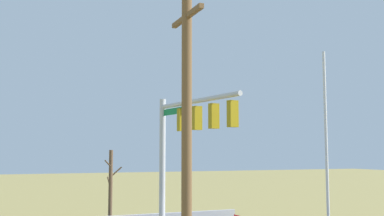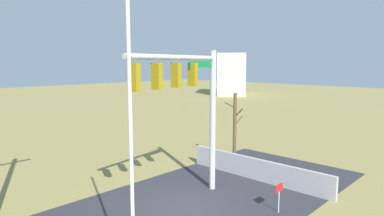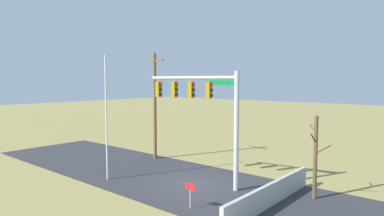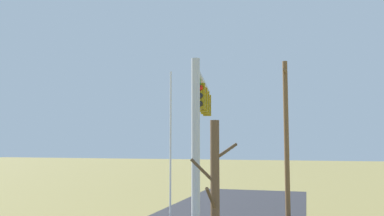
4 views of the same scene
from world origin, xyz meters
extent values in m
plane|color=olive|center=(0.00, 0.00, 0.00)|extent=(160.00, 160.00, 0.00)
cube|color=#B7B5AD|center=(3.55, 0.66, 0.00)|extent=(6.00, 6.00, 0.01)
cube|color=#A8A8AD|center=(5.09, -0.18, 0.56)|extent=(0.20, 8.23, 1.12)
cylinder|color=#B2B5BA|center=(2.55, 0.66, 3.30)|extent=(0.28, 0.28, 6.59)
cylinder|color=#B2B5BA|center=(-0.25, 0.18, 6.24)|extent=(5.62, 1.17, 0.20)
cube|color=#0F7238|center=(1.54, 0.49, 5.96)|extent=(1.78, 0.34, 0.28)
cube|color=#937A0F|center=(0.87, 0.37, 5.54)|extent=(0.30, 0.40, 0.96)
sphere|color=red|center=(1.02, 0.40, 5.84)|extent=(0.22, 0.22, 0.22)
sphere|color=black|center=(1.02, 0.40, 5.54)|extent=(0.22, 0.22, 0.22)
sphere|color=black|center=(1.02, 0.40, 5.24)|extent=(0.22, 0.22, 0.22)
cube|color=#937A0F|center=(-0.28, 0.17, 5.54)|extent=(0.30, 0.40, 0.96)
sphere|color=red|center=(-0.14, 0.20, 5.84)|extent=(0.22, 0.22, 0.22)
sphere|color=black|center=(-0.14, 0.20, 5.54)|extent=(0.22, 0.22, 0.22)
sphere|color=black|center=(-0.14, 0.20, 5.24)|extent=(0.22, 0.22, 0.22)
cube|color=#937A0F|center=(-1.44, -0.03, 5.54)|extent=(0.30, 0.40, 0.96)
sphere|color=red|center=(-1.29, -0.01, 5.84)|extent=(0.22, 0.22, 0.22)
sphere|color=black|center=(-1.29, -0.01, 5.54)|extent=(0.22, 0.22, 0.22)
sphere|color=black|center=(-1.29, -0.01, 5.24)|extent=(0.22, 0.22, 0.22)
cube|color=#937A0F|center=(-2.59, -0.23, 5.54)|extent=(0.30, 0.40, 0.96)
sphere|color=red|center=(-2.45, -0.21, 5.84)|extent=(0.22, 0.22, 0.22)
sphere|color=black|center=(-2.45, -0.21, 5.54)|extent=(0.22, 0.22, 0.22)
sphere|color=black|center=(-2.45, -0.21, 5.24)|extent=(0.22, 0.22, 0.22)
cylinder|color=silver|center=(-4.60, -2.71, 3.80)|extent=(0.10, 0.10, 7.61)
cylinder|color=brown|center=(6.34, 2.17, 2.15)|extent=(0.20, 0.20, 4.30)
cylinder|color=brown|center=(6.71, 2.17, 2.62)|extent=(0.78, 0.07, 0.57)
cylinder|color=brown|center=(6.11, 2.37, 3.60)|extent=(0.54, 0.47, 0.39)
cylinder|color=brown|center=(6.32, 1.89, 3.17)|extent=(0.12, 0.61, 0.55)
cylinder|color=silver|center=(2.36, -3.01, 0.45)|extent=(0.04, 0.04, 0.90)
cube|color=red|center=(2.36, -3.01, 1.06)|extent=(0.56, 0.02, 0.32)
cube|color=beige|center=(42.58, 29.62, 3.91)|extent=(10.26, 9.30, 7.81)
camera|label=1|loc=(-16.95, 7.29, 4.13)|focal=42.33mm
camera|label=2|loc=(-9.49, -9.48, 6.02)|focal=31.72mm
camera|label=3|loc=(12.45, -14.73, 6.03)|focal=31.38mm
camera|label=4|loc=(14.85, 4.13, 3.77)|focal=36.74mm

